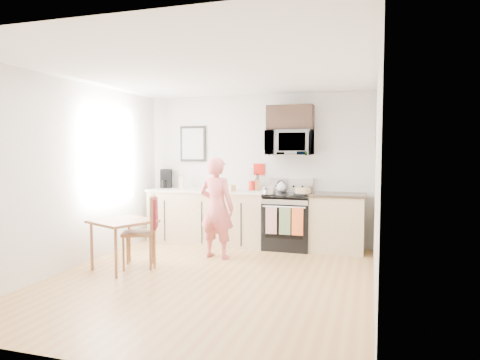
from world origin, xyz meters
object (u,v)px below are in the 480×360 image
(dining_table, at_px, (123,226))
(person, at_px, (217,208))
(range, at_px, (288,222))
(chair, at_px, (149,221))
(microwave, at_px, (290,143))
(cake, at_px, (303,191))

(dining_table, bearing_deg, person, 43.69)
(range, height_order, person, person)
(dining_table, height_order, chair, chair)
(range, bearing_deg, chair, -133.84)
(range, height_order, microwave, microwave)
(microwave, xyz_separation_m, chair, (-1.64, -1.81, -1.12))
(person, distance_m, chair, 1.06)
(dining_table, bearing_deg, cake, 39.22)
(microwave, xyz_separation_m, cake, (0.27, -0.22, -0.79))
(range, distance_m, cake, 0.61)
(dining_table, relative_size, chair, 0.83)
(dining_table, distance_m, chair, 0.35)
(microwave, height_order, cake, microwave)
(cake, bearing_deg, person, -145.13)
(microwave, relative_size, person, 0.50)
(person, relative_size, chair, 1.53)
(cake, bearing_deg, chair, -140.20)
(range, distance_m, person, 1.35)
(range, xyz_separation_m, cake, (0.27, -0.12, 0.54))
(microwave, height_order, chair, microwave)
(dining_table, xyz_separation_m, chair, (0.28, 0.20, 0.04))
(range, bearing_deg, person, -134.13)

